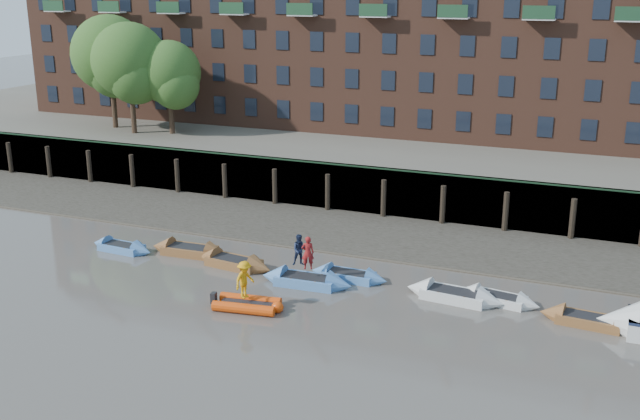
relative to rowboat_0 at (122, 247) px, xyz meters
The scene contains 19 objects.
ground 17.24m from the rowboat_0, 34.39° to the right, with size 220.00×220.00×0.00m, color #57524B.
foreshore 16.45m from the rowboat_0, 30.15° to the left, with size 110.00×8.00×0.50m, color #3D382F.
mud_band 15.04m from the rowboat_0, 18.87° to the left, with size 110.00×1.60×0.10m, color #4C4336.
river_wall 19.08m from the rowboat_0, 41.63° to the left, with size 110.00×1.23×3.30m.
bank_terrace 29.90m from the rowboat_0, 61.56° to the left, with size 110.00×28.00×3.20m, color #5E594D.
apartment_terrace 33.23m from the rowboat_0, 62.44° to the left, with size 80.60×15.56×20.98m.
tree_cluster 22.74m from the rowboat_0, 122.89° to the left, with size 11.76×7.74×9.40m.
rowboat_0 is the anchor object (origin of this frame).
rowboat_1 4.13m from the rowboat_0, 13.73° to the left, with size 4.91×1.67×1.41m.
rowboat_2 7.32m from the rowboat_0, ahead, with size 4.91×1.98×1.38m.
rowboat_3 12.08m from the rowboat_0, ahead, with size 4.99×1.71×1.43m.
rowboat_4 13.87m from the rowboat_0, ahead, with size 4.25×1.28×1.23m.
rowboat_5 19.59m from the rowboat_0, ahead, with size 5.04×1.86×1.43m.
rowboat_6 21.66m from the rowboat_0, ahead, with size 4.29×1.82×1.20m.
rowboat_7 25.92m from the rowboat_0, ahead, with size 4.49×1.63×1.28m.
rib_tender 11.62m from the rowboat_0, 22.67° to the right, with size 3.44×2.00×0.58m.
person_rower_a 12.33m from the rowboat_0, ahead, with size 0.64×0.42×1.76m, color maroon.
person_rower_b 11.71m from the rowboat_0, ahead, with size 0.81×0.63×1.66m, color #19233F.
person_rib_crew 11.42m from the rowboat_0, 22.92° to the right, with size 1.20×0.69×1.85m, color orange.
Camera 1 is at (12.06, -24.07, 15.06)m, focal length 42.00 mm.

